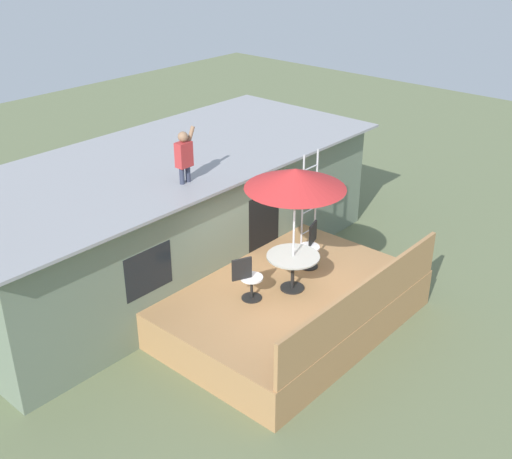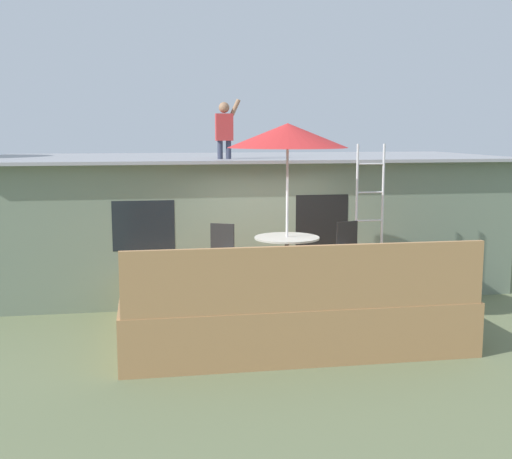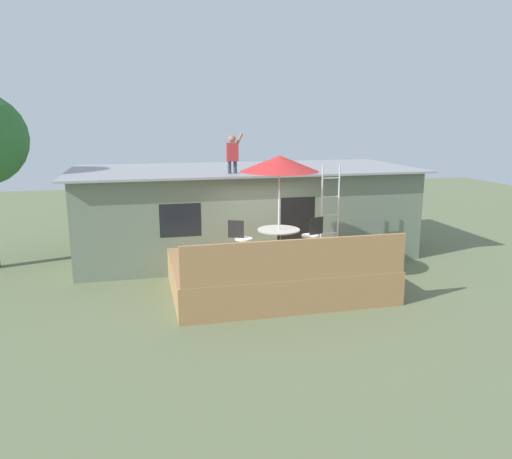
{
  "view_description": "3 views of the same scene",
  "coord_description": "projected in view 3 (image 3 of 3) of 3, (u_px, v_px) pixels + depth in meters",
  "views": [
    {
      "loc": [
        -8.59,
        -6.68,
        7.5
      ],
      "look_at": [
        -0.27,
        0.64,
        2.02
      ],
      "focal_mm": 45.0,
      "sensor_mm": 36.0,
      "label": 1
    },
    {
      "loc": [
        -2.18,
        -10.17,
        3.22
      ],
      "look_at": [
        -0.33,
        0.55,
        1.59
      ],
      "focal_mm": 46.23,
      "sensor_mm": 36.0,
      "label": 2
    },
    {
      "loc": [
        -3.22,
        -11.39,
        4.2
      ],
      "look_at": [
        -0.36,
        0.58,
        1.43
      ],
      "focal_mm": 34.72,
      "sensor_mm": 36.0,
      "label": 3
    }
  ],
  "objects": [
    {
      "name": "person_figure",
      "position": [
        233.0,
        151.0,
        13.64
      ],
      "size": [
        0.47,
        0.2,
        1.11
      ],
      "color": "#33384C",
      "rests_on": "house"
    },
    {
      "name": "patio_chair_right",
      "position": [
        312.0,
        236.0,
        12.7
      ],
      "size": [
        0.61,
        0.44,
        0.92
      ],
      "rotation": [
        0.0,
        0.0,
        -2.83
      ],
      "color": "black",
      "rests_on": "deck"
    },
    {
      "name": "ground_plane",
      "position": [
        275.0,
        289.0,
        12.46
      ],
      "size": [
        40.0,
        40.0,
        0.0
      ],
      "primitive_type": "plane",
      "color": "#66704C"
    },
    {
      "name": "house",
      "position": [
        245.0,
        211.0,
        15.58
      ],
      "size": [
        10.5,
        4.5,
        2.7
      ],
      "color": "slate",
      "rests_on": "ground"
    },
    {
      "name": "deck",
      "position": [
        275.0,
        274.0,
        12.37
      ],
      "size": [
        5.12,
        3.57,
        0.8
      ],
      "primitive_type": "cube",
      "color": "#A87A4C",
      "rests_on": "ground"
    },
    {
      "name": "patio_chair_left",
      "position": [
        241.0,
        239.0,
        12.36
      ],
      "size": [
        0.59,
        0.44,
        0.92
      ],
      "rotation": [
        0.0,
        0.0,
        -0.43
      ],
      "color": "black",
      "rests_on": "deck"
    },
    {
      "name": "step_ladder",
      "position": [
        330.0,
        206.0,
        13.28
      ],
      "size": [
        0.52,
        0.04,
        2.2
      ],
      "color": "silver",
      "rests_on": "deck"
    },
    {
      "name": "deck_railing",
      "position": [
        298.0,
        260.0,
        10.54
      ],
      "size": [
        5.02,
        0.08,
        0.9
      ],
      "primitive_type": "cube",
      "color": "#A87A4C",
      "rests_on": "deck"
    },
    {
      "name": "patio_table",
      "position": [
        279.0,
        235.0,
        12.15
      ],
      "size": [
        1.04,
        1.04,
        0.74
      ],
      "color": "black",
      "rests_on": "deck"
    },
    {
      "name": "patio_umbrella",
      "position": [
        279.0,
        164.0,
        11.76
      ],
      "size": [
        1.9,
        1.9,
        2.54
      ],
      "color": "silver",
      "rests_on": "deck"
    }
  ]
}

